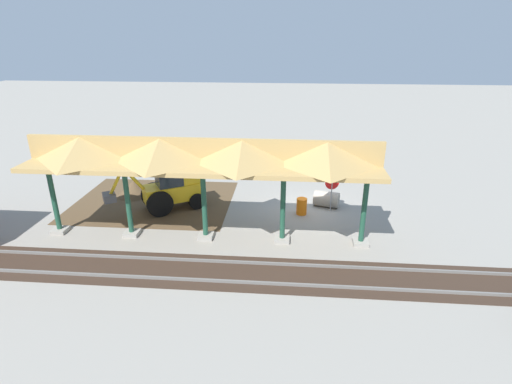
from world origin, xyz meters
name	(u,v)px	position (x,y,z in m)	size (l,w,h in m)	color
ground_plane	(309,209)	(0.00, 0.00, 0.00)	(120.00, 120.00, 0.00)	gray
dirt_work_zone	(154,201)	(8.94, -0.36, 0.00)	(8.94, 7.00, 0.01)	brown
platform_canopy	(202,154)	(5.03, 3.83, 4.17)	(15.76, 3.20, 4.90)	#9E998E
rail_tracks	(315,276)	(0.00, 6.71, 0.03)	(60.00, 2.58, 0.15)	slate
stop_sign	(332,186)	(-1.18, 0.14, 1.45)	(0.76, 0.15, 2.03)	gray
backhoe	(171,187)	(7.60, 0.55, 1.26)	(5.07, 3.72, 2.82)	yellow
dirt_mound	(135,195)	(10.41, -1.19, 0.00)	(4.15, 4.15, 1.88)	brown
concrete_pipe	(326,199)	(-1.00, -0.46, 0.44)	(1.55, 1.20, 0.88)	#9E9384
traffic_barrel	(302,206)	(0.42, 0.70, 0.45)	(0.56, 0.56, 0.90)	orange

